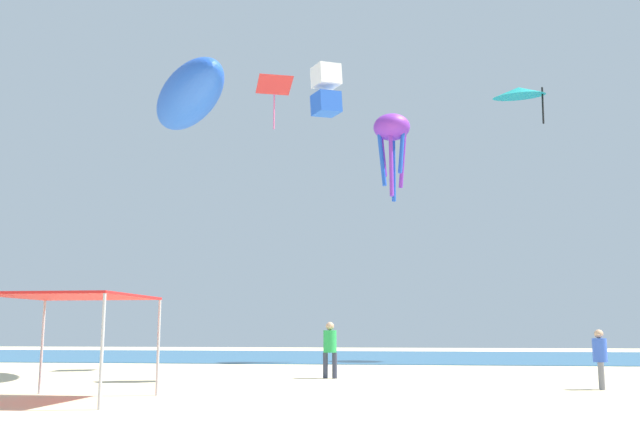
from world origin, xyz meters
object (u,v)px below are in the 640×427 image
Objects in this scene: kite_box_white at (326,90)px; kite_octopus_purple at (392,132)px; canopy_tent at (72,299)px; kite_diamond_red at (274,87)px; kite_delta_teal at (519,92)px; person_central at (330,345)px; kite_inflatable_blue at (188,96)px; person_leftmost at (600,354)px.

kite_box_white is 0.39× the size of kite_octopus_purple.
kite_diamond_red is at bearing 81.99° from canopy_tent.
kite_diamond_red is at bearing 52.13° from kite_delta_teal.
person_central is 8.94m from kite_box_white.
canopy_tent is 24.52m from kite_octopus_purple.
kite_box_white is at bearing 104.84° from person_central.
canopy_tent is 30.44m from kite_delta_teal.
kite_delta_teal reaches higher than kite_octopus_purple.
kite_box_white is (5.53, -1.44, -0.53)m from kite_inflatable_blue.
kite_diamond_red is 15.81m from kite_delta_teal.
person_central is at bearing 72.64° from kite_delta_teal.
kite_delta_teal reaches higher than kite_inflatable_blue.
kite_delta_teal reaches higher than kite_box_white.
kite_delta_teal is (14.58, 14.60, 4.51)m from kite_inflatable_blue.
kite_diamond_red reaches higher than person_central.
person_central reaches higher than person_leftmost.
kite_inflatable_blue is at bearing 41.31° from kite_box_white.
kite_delta_teal is (0.98, 18.69, 14.09)m from person_leftmost.
canopy_tent is 2.03× the size of person_leftmost.
kite_delta_teal is at bearing -77.43° from kite_inflatable_blue.
kite_delta_teal reaches higher than person_central.
person_central is at bearing 115.32° from kite_octopus_purple.
canopy_tent reaches higher than person_leftmost.
kite_box_white is 13.90m from kite_octopus_purple.
kite_inflatable_blue is (-0.39, 9.14, 8.20)m from canopy_tent.
kite_box_white reaches higher than person_central.
kite_octopus_purple is at bearing -84.00° from person_central.
person_leftmost is at bearing -142.28° from kite_box_white.
kite_box_white is (5.15, 7.70, 7.66)m from canopy_tent.
kite_delta_teal reaches higher than person_leftmost.
kite_delta_teal reaches higher than canopy_tent.
kite_octopus_purple is at bearing 32.58° from kite_delta_teal.
kite_inflatable_blue is 5.74m from kite_box_white.
kite_octopus_purple reaches higher than person_leftmost.
canopy_tent is 17.44m from kite_diamond_red.
canopy_tent is 10.18m from person_central.
kite_octopus_purple is at bearing -149.91° from person_leftmost.
kite_inflatable_blue is 5.78m from kite_diamond_red.
person_central is 0.53× the size of kite_delta_teal.
person_leftmost is 0.72× the size of kite_diamond_red.
canopy_tent reaches higher than person_central.
canopy_tent is 1.75× the size of person_central.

